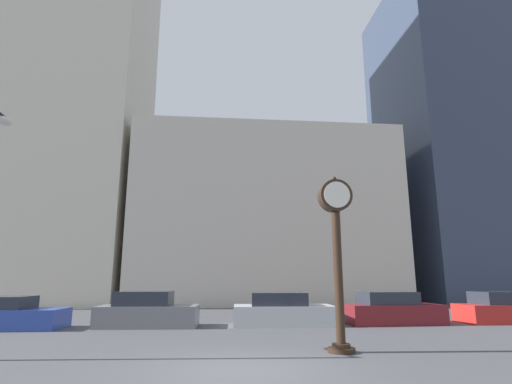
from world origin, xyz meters
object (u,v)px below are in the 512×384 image
car_silver (282,311)px  car_grey (147,312)px  car_red (508,309)px  street_clock (337,240)px  car_maroon (391,310)px

car_silver → car_grey: bearing=-176.0°
car_red → car_grey: bearing=179.9°
car_grey → car_red: car_grey is taller
car_grey → street_clock: bearing=-43.3°
street_clock → car_silver: 6.76m
car_silver → street_clock: bearing=-82.0°
street_clock → car_red: 11.60m
car_grey → car_red: bearing=3.0°
car_grey → car_red: (15.46, 0.07, -0.03)m
street_clock → car_silver: bearing=94.9°
car_grey → car_maroon: 10.15m
car_silver → car_red: (9.99, -0.01, -0.00)m
street_clock → car_silver: (-0.54, 6.31, -2.36)m
car_silver → car_red: bearing=3.1°
car_silver → car_red: car_silver is taller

